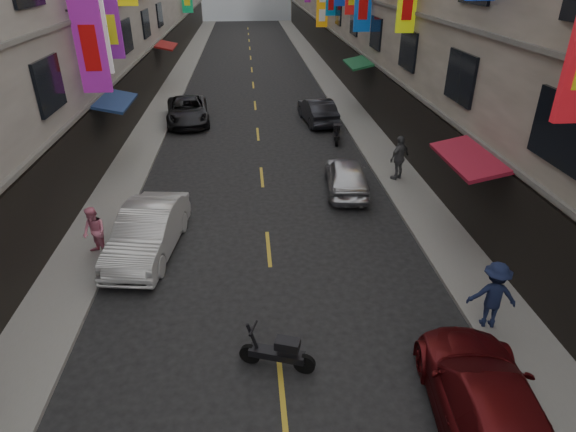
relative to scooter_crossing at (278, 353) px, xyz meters
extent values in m
cube|color=slate|center=(-5.97, 29.26, -0.38)|extent=(2.00, 90.00, 0.12)
cube|color=slate|center=(6.03, 29.26, -0.38)|extent=(2.00, 90.00, 0.12)
cube|color=black|center=(-6.92, 29.26, 1.06)|extent=(0.12, 85.50, 3.00)
cube|color=#66635E|center=(-6.91, 29.26, 2.76)|extent=(0.16, 90.00, 0.14)
cube|color=black|center=(6.98, 29.26, 1.06)|extent=(0.12, 85.50, 3.00)
cube|color=#66635E|center=(6.97, 29.26, 2.76)|extent=(0.16, 90.00, 0.14)
cube|color=#961B98|center=(-6.32, 11.44, 6.35)|extent=(1.10, 0.18, 5.97)
cylinder|color=black|center=(-6.37, 11.44, 6.35)|extent=(1.20, 0.08, 0.08)
cube|color=white|center=(-6.48, 13.33, 5.59)|extent=(0.78, 0.18, 3.75)
cylinder|color=black|center=(-6.53, 13.33, 5.59)|extent=(0.88, 0.08, 0.08)
cube|color=#75198A|center=(-6.46, 15.49, 6.22)|extent=(0.83, 0.18, 4.52)
cylinder|color=black|center=(-6.51, 15.49, 6.22)|extent=(0.93, 0.08, 0.08)
cube|color=orange|center=(6.43, 37.31, 4.55)|extent=(1.00, 0.18, 3.52)
cylinder|color=black|center=(6.48, 37.31, 4.55)|extent=(1.10, 0.08, 0.08)
cube|color=maroon|center=(6.33, 5.26, 2.56)|extent=(1.39, 3.20, 0.41)
cube|color=navy|center=(-6.27, 13.26, 2.56)|extent=(1.39, 3.20, 0.41)
cube|color=#16522D|center=(6.33, 21.26, 2.56)|extent=(1.39, 3.20, 0.41)
cube|color=maroon|center=(-6.27, 29.26, 2.56)|extent=(1.39, 3.20, 0.41)
cube|color=gold|center=(0.03, -0.74, -0.44)|extent=(0.12, 2.20, 0.01)
cube|color=gold|center=(0.03, 5.26, -0.44)|extent=(0.12, 2.20, 0.01)
cube|color=gold|center=(0.03, 11.26, -0.44)|extent=(0.12, 2.20, 0.01)
cube|color=gold|center=(0.03, 17.26, -0.44)|extent=(0.12, 2.20, 0.01)
cube|color=gold|center=(0.03, 23.26, -0.44)|extent=(0.12, 2.20, 0.01)
cube|color=gold|center=(0.03, 29.26, -0.44)|extent=(0.12, 2.20, 0.01)
cube|color=gold|center=(0.03, 35.26, -0.44)|extent=(0.12, 2.20, 0.01)
cube|color=gold|center=(0.03, 41.26, -0.44)|extent=(0.12, 2.20, 0.01)
cube|color=gold|center=(0.03, 47.26, -0.44)|extent=(0.12, 2.20, 0.01)
cube|color=gold|center=(0.03, 53.26, -0.44)|extent=(0.12, 2.20, 0.01)
cube|color=gold|center=(0.03, 59.26, -0.44)|extent=(0.12, 2.20, 0.01)
cube|color=gold|center=(0.03, 65.26, -0.44)|extent=(0.12, 2.20, 0.01)
cylinder|color=black|center=(-0.64, 0.22, -0.19)|extent=(0.51, 0.28, 0.50)
cylinder|color=black|center=(0.59, -0.20, -0.19)|extent=(0.51, 0.28, 0.50)
cube|color=black|center=(-0.03, 0.01, -0.04)|extent=(1.33, 0.70, 0.18)
cube|color=black|center=(0.21, -0.07, 0.31)|extent=(0.62, 0.48, 0.22)
cylinder|color=black|center=(-0.55, 0.19, 0.26)|extent=(0.36, 0.19, 0.88)
cylinder|color=black|center=(-0.55, 0.19, 0.61)|extent=(0.22, 0.49, 0.06)
cylinder|color=black|center=(4.00, 14.95, -0.19)|extent=(0.19, 0.51, 0.50)
cylinder|color=black|center=(4.20, 16.23, -0.19)|extent=(0.19, 0.51, 0.50)
cube|color=black|center=(4.10, 15.59, -0.04)|extent=(0.49, 1.33, 0.18)
cube|color=black|center=(4.14, 15.83, 0.31)|extent=(0.40, 0.59, 0.22)
cylinder|color=black|center=(4.02, 15.04, 0.26)|extent=(0.13, 0.36, 0.88)
cylinder|color=black|center=(4.02, 15.04, 0.61)|extent=(0.50, 0.13, 0.06)
imported|color=silver|center=(-3.80, 5.37, 0.33)|extent=(2.24, 4.86, 1.54)
imported|color=black|center=(-3.97, 19.80, 0.26)|extent=(2.91, 5.31, 1.41)
imported|color=maroon|center=(3.95, -2.10, 0.29)|extent=(2.61, 5.24, 1.46)
imported|color=silver|center=(3.43, 9.54, 0.25)|extent=(2.06, 4.21, 1.38)
imported|color=#212228|center=(3.57, 19.14, 0.27)|extent=(1.98, 4.46, 1.42)
imported|color=pink|center=(-5.37, 5.17, 0.50)|extent=(0.95, 0.94, 1.64)
imported|color=#151D3C|center=(5.43, 0.92, 0.59)|extent=(1.29, 0.85, 1.83)
imported|color=#58585B|center=(5.81, 10.32, 0.63)|extent=(1.28, 1.17, 1.91)
camera|label=1|loc=(-0.48, -8.25, 7.91)|focal=30.00mm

